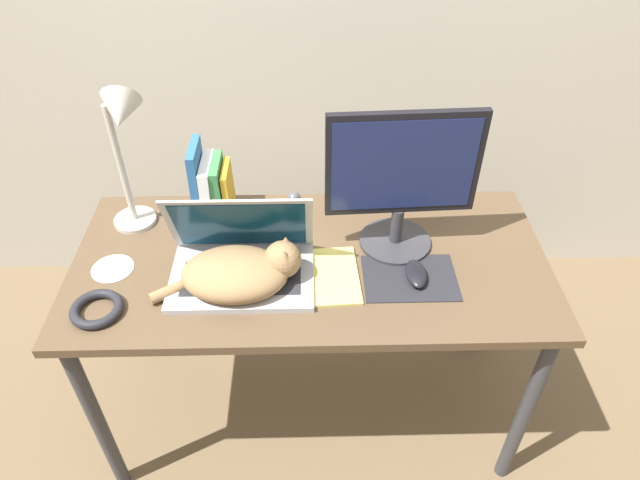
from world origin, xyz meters
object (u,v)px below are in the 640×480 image
laptop (240,261)px  external_monitor (400,179)px  book_row (210,189)px  cable_coil (95,309)px  webcam (293,199)px  notepad (326,276)px  desk_lamp (121,138)px  cd_disc (111,269)px  computer_mouse (414,274)px  cat (239,272)px

laptop → external_monitor: external_monitor is taller
book_row → cable_coil: 0.49m
book_row → cable_coil: size_ratio=1.86×
laptop → webcam: (0.14, 0.29, -0.01)m
book_row → notepad: 0.46m
external_monitor → desk_lamp: (-0.77, 0.09, 0.09)m
webcam → laptop: bearing=-115.9°
notepad → cd_disc: size_ratio=1.99×
desk_lamp → webcam: desk_lamp is taller
desk_lamp → cable_coil: bearing=-98.2°
computer_mouse → webcam: webcam is taller
external_monitor → cd_disc: (-0.82, -0.09, -0.23)m
laptop → cat: (0.00, -0.05, 0.01)m
computer_mouse → webcam: bearing=136.8°
book_row → cat: bearing=-70.6°
computer_mouse → desk_lamp: size_ratio=0.24×
laptop → cable_coil: bearing=-159.6°
laptop → desk_lamp: 0.47m
laptop → webcam: 0.33m
external_monitor → computer_mouse: 0.27m
laptop → book_row: (-0.11, 0.27, 0.06)m
computer_mouse → desk_lamp: 0.90m
book_row → desk_lamp: bearing=-166.6°
laptop → external_monitor: (0.45, 0.12, 0.18)m
notepad → computer_mouse: bearing=-2.3°
webcam → external_monitor: bearing=-29.1°
notepad → cat: bearing=-171.6°
laptop → cd_disc: size_ratio=3.33×
cd_disc → cat: bearing=-12.3°
cat → cd_disc: 0.39m
computer_mouse → book_row: (-0.60, 0.30, 0.09)m
external_monitor → cat: bearing=-158.1°
cat → webcam: 0.37m
external_monitor → book_row: size_ratio=1.69×
cat → laptop: bearing=94.1°
cat → desk_lamp: (-0.32, 0.27, 0.26)m
cable_coil → webcam: (0.51, 0.43, 0.03)m
computer_mouse → laptop: bearing=176.5°
computer_mouse → book_row: 0.67m
cat → book_row: book_row is taller
webcam → cd_disc: bearing=-152.9°
book_row → external_monitor: bearing=-14.4°
cd_disc → notepad: bearing=-4.5°
cable_coil → webcam: webcam is taller
book_row → cable_coil: (-0.26, -0.41, -0.09)m
cable_coil → webcam: size_ratio=2.02×
webcam → cd_disc: size_ratio=0.57×
notepad → webcam: size_ratio=3.49×
computer_mouse → cable_coil: (-0.86, -0.11, -0.01)m
book_row → cd_disc: size_ratio=2.15×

